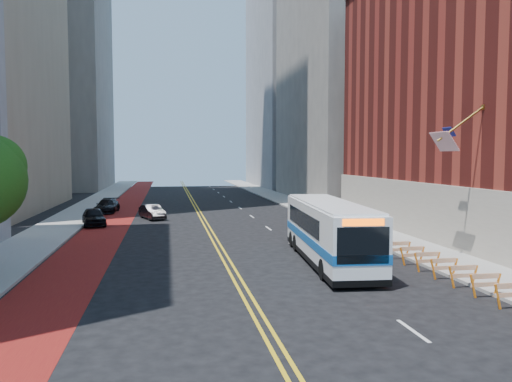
{
  "coord_description": "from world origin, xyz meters",
  "views": [
    {
      "loc": [
        -3.19,
        -17.05,
        5.8
      ],
      "look_at": [
        1.28,
        8.0,
        4.02
      ],
      "focal_mm": 35.0,
      "sensor_mm": 36.0,
      "label": 1
    }
  ],
  "objects": [
    {
      "name": "midrise_left_far",
      "position": [
        -24.0,
        78.0,
        32.5
      ],
      "size": [
        20.0,
        26.0,
        65.0
      ],
      "primitive_type": "cube",
      "color": "slate",
      "rests_on": "ground"
    },
    {
      "name": "midrise_right_far",
      "position": [
        24.0,
        78.0,
        27.5
      ],
      "size": [
        20.0,
        28.0,
        55.0
      ],
      "primitive_type": "cube",
      "color": "gray",
      "rests_on": "ground"
    },
    {
      "name": "sidewalk_right",
      "position": [
        12.0,
        30.0,
        0.07
      ],
      "size": [
        4.0,
        140.0,
        0.15
      ],
      "primitive_type": "cube",
      "color": "gray",
      "rests_on": "ground"
    },
    {
      "name": "bus_lane_paint",
      "position": [
        -8.1,
        30.0,
        0.0
      ],
      "size": [
        3.6,
        140.0,
        0.01
      ],
      "primitive_type": "cube",
      "color": "maroon",
      "rests_on": "ground"
    },
    {
      "name": "car_a",
      "position": [
        -9.3,
        26.16,
        0.75
      ],
      "size": [
        2.63,
        4.68,
        1.5
      ],
      "primitive_type": "imported",
      "rotation": [
        0.0,
        0.0,
        0.2
      ],
      "color": "black",
      "rests_on": "ground"
    },
    {
      "name": "ground",
      "position": [
        0.0,
        0.0,
        0.0
      ],
      "size": [
        160.0,
        160.0,
        0.0
      ],
      "primitive_type": "plane",
      "color": "black",
      "rests_on": "ground"
    },
    {
      "name": "lane_dashes",
      "position": [
        4.8,
        38.0,
        0.01
      ],
      "size": [
        0.14,
        98.2,
        0.01
      ],
      "color": "silver",
      "rests_on": "ground"
    },
    {
      "name": "sidewalk_left",
      "position": [
        -12.0,
        30.0,
        0.07
      ],
      "size": [
        4.0,
        140.0,
        0.15
      ],
      "primitive_type": "cube",
      "color": "gray",
      "rests_on": "ground"
    },
    {
      "name": "center_line_inner",
      "position": [
        -0.18,
        30.0,
        0.0
      ],
      "size": [
        0.14,
        140.0,
        0.01
      ],
      "primitive_type": "cube",
      "color": "gold",
      "rests_on": "ground"
    },
    {
      "name": "car_b",
      "position": [
        -4.6,
        29.73,
        0.67
      ],
      "size": [
        2.7,
        4.3,
        1.34
      ],
      "primitive_type": "imported",
      "rotation": [
        0.0,
        0.0,
        0.34
      ],
      "color": "black",
      "rests_on": "ground"
    },
    {
      "name": "car_c",
      "position": [
        -9.3,
        35.76,
        0.7
      ],
      "size": [
        2.36,
        5.0,
        1.41
      ],
      "primitive_type": "imported",
      "rotation": [
        0.0,
        0.0,
        -0.08
      ],
      "color": "black",
      "rests_on": "ground"
    },
    {
      "name": "center_line_outer",
      "position": [
        0.18,
        30.0,
        0.0
      ],
      "size": [
        0.14,
        140.0,
        0.01
      ],
      "primitive_type": "cube",
      "color": "gold",
      "rests_on": "ground"
    },
    {
      "name": "construction_barriers",
      "position": [
        9.6,
        3.42,
        0.68
      ],
      "size": [
        1.42,
        10.91,
        1.0
      ],
      "color": "orange",
      "rests_on": "ground"
    },
    {
      "name": "midrise_right_near",
      "position": [
        23.0,
        48.0,
        20.0
      ],
      "size": [
        18.0,
        26.0,
        40.0
      ],
      "primitive_type": "cube",
      "color": "slate",
      "rests_on": "ground"
    },
    {
      "name": "transit_bus",
      "position": [
        5.47,
        8.92,
        1.73
      ],
      "size": [
        3.6,
        12.22,
        3.31
      ],
      "rotation": [
        0.0,
        0.0,
        -0.08
      ],
      "color": "white",
      "rests_on": "ground"
    }
  ]
}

